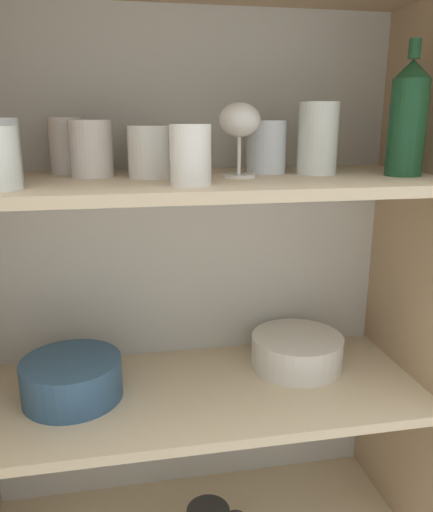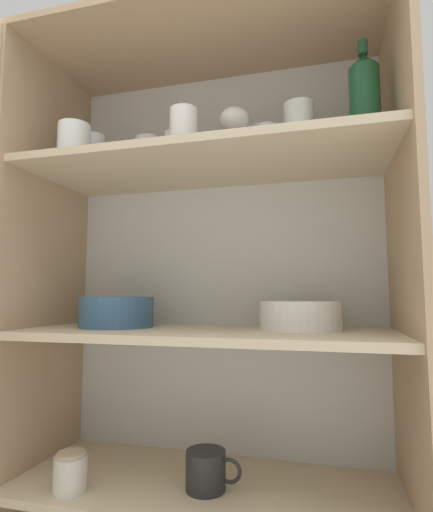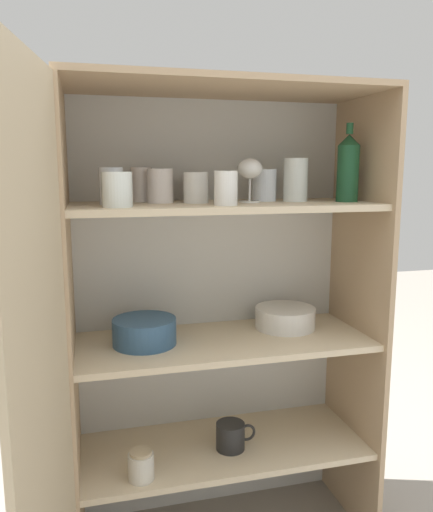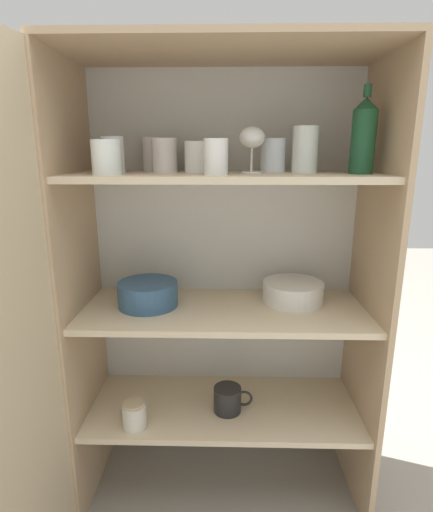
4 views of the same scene
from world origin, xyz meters
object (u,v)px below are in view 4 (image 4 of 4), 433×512
(coffee_mug_primary, at_px, (228,399))
(plate_stack_white, at_px, (293,292))
(wine_bottle, at_px, (364,136))
(mixing_bowl_large, at_px, (148,293))
(storage_jar, at_px, (134,415))

(coffee_mug_primary, bearing_deg, plate_stack_white, 22.83)
(wine_bottle, height_order, plate_stack_white, wine_bottle)
(plate_stack_white, relative_size, coffee_mug_primary, 1.54)
(coffee_mug_primary, bearing_deg, mixing_bowl_large, 170.45)
(mixing_bowl_large, relative_size, storage_jar, 2.21)
(plate_stack_white, relative_size, mixing_bowl_large, 1.04)
(storage_jar, bearing_deg, mixing_bowl_large, 76.07)
(mixing_bowl_large, height_order, coffee_mug_primary, mixing_bowl_large)
(plate_stack_white, bearing_deg, mixing_bowl_large, -174.51)
(plate_stack_white, xyz_separation_m, storage_jar, (-0.52, -0.18, -0.36))
(mixing_bowl_large, xyz_separation_m, storage_jar, (-0.03, -0.14, -0.37))
(wine_bottle, relative_size, storage_jar, 2.74)
(wine_bottle, xyz_separation_m, coffee_mug_primary, (-0.38, 0.00, -0.87))
(mixing_bowl_large, bearing_deg, storage_jar, -103.93)
(wine_bottle, relative_size, plate_stack_white, 1.19)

